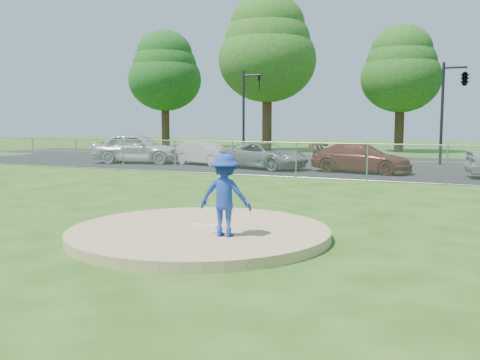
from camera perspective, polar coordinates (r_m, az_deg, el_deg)
The scene contains 17 objects.
ground at distance 20.38m, azimuth 9.48°, elevation -0.56°, with size 120.00×120.00×0.00m, color #214A10.
pitchers_mound at distance 11.16m, azimuth -4.34°, elevation -5.62°, with size 5.40×5.40×0.20m, color tan.
pitching_rubber at distance 11.30m, azimuth -3.85°, elevation -4.84°, with size 0.60×0.15×0.04m, color white.
chain_link_fence at distance 22.24m, azimuth 10.89°, elevation 1.92°, with size 40.00×0.06×1.50m, color gray.
parking_lot at distance 26.68m, azimuth 13.19°, elevation 0.97°, with size 50.00×8.00×0.01m, color black.
street at distance 34.03m, azimuth 15.76°, elevation 2.01°, with size 60.00×7.00×0.01m, color black.
tree_far_left at distance 50.77m, azimuth -8.04°, elevation 11.49°, with size 6.72×6.72×10.74m.
tree_left at distance 44.08m, azimuth 2.93°, elevation 13.89°, with size 7.84×7.84×12.53m.
tree_center at distance 44.17m, azimuth 16.81°, elevation 11.30°, with size 6.16×6.16×9.84m.
traffic_signal_left at distance 34.55m, azimuth 0.74°, elevation 7.88°, with size 1.28×0.20×5.60m.
traffic_signal_center at distance 31.63m, azimuth 22.64°, elevation 9.81°, with size 1.42×2.48×5.60m.
pitcher at distance 10.23m, azimuth -1.60°, elevation -1.61°, with size 1.03×0.59×1.59m, color #1C389B.
traffic_cone at distance 26.57m, azimuth -1.17°, elevation 1.90°, with size 0.37×0.37×0.72m, color orange.
parked_car_silver at distance 31.23m, azimuth -10.93°, elevation 3.36°, with size 2.03×5.06×1.72m, color silver.
parked_car_white at distance 29.36m, azimuth -3.71°, elevation 2.88°, with size 1.39×3.98×1.31m, color silver.
parked_car_gray at distance 27.08m, azimuth 2.52°, elevation 2.64°, with size 2.23×4.83×1.34m, color gray.
parked_car_darkred at distance 25.59m, azimuth 12.78°, elevation 2.30°, with size 1.91×4.69×1.36m, color maroon.
Camera 1 is at (5.33, -9.53, 2.40)m, focal length 40.00 mm.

